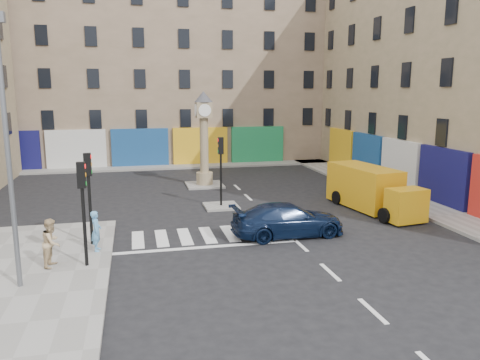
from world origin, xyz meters
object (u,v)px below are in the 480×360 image
object	(u,v)px
lamp_post	(7,140)
navy_sedan	(288,220)
pedestrian_blue	(96,231)
yellow_van	(371,189)
clock_pillar	(204,133)
traffic_light_left_far	(89,184)
traffic_light_left_near	(83,197)
traffic_light_island	(221,160)
pedestrian_tan	(52,242)

from	to	relation	value
lamp_post	navy_sedan	size ratio (longest dim) A/B	1.68
lamp_post	pedestrian_blue	world-z (taller)	lamp_post
yellow_van	clock_pillar	bearing A→B (deg)	124.31
pedestrian_blue	lamp_post	bearing A→B (deg)	145.37
lamp_post	traffic_light_left_far	bearing A→B (deg)	63.43
traffic_light_left_near	traffic_light_island	bearing A→B (deg)	51.07
clock_pillar	pedestrian_tan	distance (m)	15.70
pedestrian_blue	traffic_light_island	bearing A→B (deg)	-42.65
traffic_light_left_near	navy_sedan	world-z (taller)	traffic_light_left_near
traffic_light_left_near	pedestrian_tan	xyz separation A→B (m)	(-1.15, 0.21, -1.61)
lamp_post	pedestrian_blue	size ratio (longest dim) A/B	5.27
lamp_post	traffic_light_island	bearing A→B (deg)	48.29
traffic_light_island	pedestrian_tan	size ratio (longest dim) A/B	2.16
lamp_post	navy_sedan	bearing A→B (deg)	19.36
pedestrian_blue	pedestrian_tan	xyz separation A→B (m)	(-1.40, -1.34, 0.07)
traffic_light_left_near	navy_sedan	xyz separation A→B (m)	(8.20, 2.15, -1.90)
clock_pillar	navy_sedan	xyz separation A→B (m)	(1.90, -11.65, -2.83)
yellow_van	pedestrian_blue	world-z (taller)	yellow_van
clock_pillar	pedestrian_tan	size ratio (longest dim) A/B	3.56
clock_pillar	pedestrian_tan	world-z (taller)	clock_pillar
traffic_light_left_near	traffic_light_island	xyz separation A→B (m)	(6.30, 7.80, -0.03)
traffic_light_island	lamp_post	xyz separation A→B (m)	(-8.20, -9.20, 2.20)
yellow_van	traffic_light_left_far	bearing A→B (deg)	-175.72
clock_pillar	pedestrian_blue	bearing A→B (deg)	-116.30
traffic_light_island	pedestrian_tan	bearing A→B (deg)	-134.46
traffic_light_island	lamp_post	world-z (taller)	lamp_post
traffic_light_left_near	yellow_van	distance (m)	15.03
pedestrian_tan	yellow_van	bearing A→B (deg)	-58.71
pedestrian_blue	pedestrian_tan	bearing A→B (deg)	135.25
lamp_post	navy_sedan	xyz separation A→B (m)	(10.10, 3.55, -4.08)
pedestrian_blue	clock_pillar	bearing A→B (deg)	-24.87
traffic_light_left_far	yellow_van	world-z (taller)	traffic_light_left_far
navy_sedan	pedestrian_blue	bearing A→B (deg)	91.58
traffic_light_left_near	pedestrian_blue	world-z (taller)	traffic_light_left_near
lamp_post	pedestrian_blue	bearing A→B (deg)	53.94
traffic_light_island	pedestrian_tan	xyz separation A→B (m)	(-7.45, -7.59, -1.58)
traffic_light_left_near	clock_pillar	distance (m)	15.19
traffic_light_island	clock_pillar	xyz separation A→B (m)	(0.00, 6.00, 0.96)
traffic_light_left_far	yellow_van	bearing A→B (deg)	12.46
navy_sedan	yellow_van	distance (m)	6.63
navy_sedan	pedestrian_tan	size ratio (longest dim) A/B	2.88
navy_sedan	clock_pillar	bearing A→B (deg)	6.56
yellow_van	pedestrian_tan	bearing A→B (deg)	-168.92
navy_sedan	pedestrian_blue	xyz separation A→B (m)	(-7.95, -0.60, 0.22)
lamp_post	clock_pillar	xyz separation A→B (m)	(8.20, 15.20, -1.24)
traffic_light_left_far	traffic_light_island	world-z (taller)	traffic_light_left_far
traffic_light_left_near	lamp_post	distance (m)	3.21
clock_pillar	yellow_van	distance (m)	11.54
traffic_light_left_far	traffic_light_island	distance (m)	8.30
yellow_van	lamp_post	bearing A→B (deg)	-164.69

